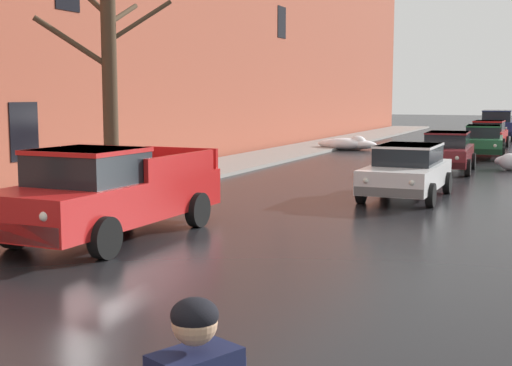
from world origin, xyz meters
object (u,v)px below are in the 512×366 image
at_px(bare_tree_second_along_sidewalk, 109,80).
at_px(sedan_white_parked_kerbside_close, 407,170).
at_px(pickup_truck_red_approaching_near_lane, 109,192).
at_px(sedan_red_queued_behind_truck, 488,134).
at_px(suv_darkblue_at_far_intersection, 497,124).
at_px(sedan_green_parked_far_down_block, 483,140).
at_px(sedan_maroon_parked_kerbside_mid, 447,151).

height_order(bare_tree_second_along_sidewalk, sedan_white_parked_kerbside_close, bare_tree_second_along_sidewalk).
xyz_separation_m(pickup_truck_red_approaching_near_lane, sedan_red_queued_behind_truck, (4.42, 27.26, -0.13)).
relative_size(bare_tree_second_along_sidewalk, suv_darkblue_at_far_intersection, 1.26).
bearing_deg(sedan_green_parked_far_down_block, sedan_maroon_parked_kerbside_mid, -95.24).
distance_m(pickup_truck_red_approaching_near_lane, suv_darkblue_at_far_intersection, 35.26).
height_order(sedan_white_parked_kerbside_close, sedan_green_parked_far_down_block, same).
bearing_deg(sedan_white_parked_kerbside_close, bare_tree_second_along_sidewalk, -151.16).
bearing_deg(sedan_green_parked_far_down_block, sedan_red_queued_behind_truck, 93.04).
bearing_deg(suv_darkblue_at_far_intersection, sedan_maroon_parked_kerbside_mid, -90.20).
xyz_separation_m(sedan_green_parked_far_down_block, sedan_red_queued_behind_truck, (-0.32, 5.99, -0.00)).
height_order(pickup_truck_red_approaching_near_lane, sedan_green_parked_far_down_block, pickup_truck_red_approaching_near_lane).
relative_size(bare_tree_second_along_sidewalk, pickup_truck_red_approaching_near_lane, 1.07).
distance_m(pickup_truck_red_approaching_near_lane, sedan_green_parked_far_down_block, 21.80).
relative_size(bare_tree_second_along_sidewalk, sedan_maroon_parked_kerbside_mid, 1.37).
relative_size(sedan_white_parked_kerbside_close, suv_darkblue_at_far_intersection, 0.96).
distance_m(bare_tree_second_along_sidewalk, suv_darkblue_at_far_intersection, 31.96).
bearing_deg(bare_tree_second_along_sidewalk, pickup_truck_red_approaching_near_lane, -55.52).
height_order(pickup_truck_red_approaching_near_lane, sedan_red_queued_behind_truck, pickup_truck_red_approaching_near_lane).
xyz_separation_m(sedan_white_parked_kerbside_close, suv_darkblue_at_far_intersection, (0.07, 27.40, 0.24)).
relative_size(bare_tree_second_along_sidewalk, sedan_green_parked_far_down_block, 1.32).
bearing_deg(pickup_truck_red_approaching_near_lane, bare_tree_second_along_sidewalk, 124.48).
bearing_deg(sedan_maroon_parked_kerbside_mid, sedan_white_parked_kerbside_close, -89.97).
xyz_separation_m(sedan_red_queued_behind_truck, suv_darkblue_at_far_intersection, (-0.21, 7.75, 0.24)).
bearing_deg(sedan_red_queued_behind_truck, sedan_green_parked_far_down_block, -86.96).
distance_m(pickup_truck_red_approaching_near_lane, sedan_red_queued_behind_truck, 27.62).
relative_size(pickup_truck_red_approaching_near_lane, suv_darkblue_at_far_intersection, 1.18).
bearing_deg(sedan_maroon_parked_kerbside_mid, sedan_green_parked_far_down_block, 84.76).
distance_m(bare_tree_second_along_sidewalk, pickup_truck_red_approaching_near_lane, 5.19).
distance_m(sedan_white_parked_kerbside_close, sedan_maroon_parked_kerbside_mid, 7.11).
height_order(pickup_truck_red_approaching_near_lane, sedan_maroon_parked_kerbside_mid, pickup_truck_red_approaching_near_lane).
bearing_deg(pickup_truck_red_approaching_near_lane, sedan_red_queued_behind_truck, 80.78).
bearing_deg(bare_tree_second_along_sidewalk, sedan_maroon_parked_kerbside_mid, 57.94).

